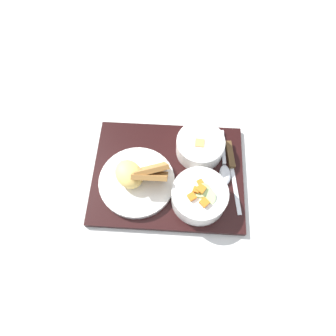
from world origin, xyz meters
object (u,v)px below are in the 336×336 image
object	(u,v)px
bowl_salad	(199,196)
knife	(231,161)
spoon	(224,166)
bowl_soup	(200,146)
plate_main	(137,178)

from	to	relation	value
bowl_salad	knife	world-z (taller)	bowl_salad
knife	spoon	xyz separation A→B (m)	(0.02, 0.02, -0.00)
bowl_salad	bowl_soup	size ratio (longest dim) A/B	1.09
bowl_soup	knife	distance (m)	0.09
spoon	plate_main	bearing A→B (deg)	-78.51
plate_main	bowl_salad	bearing A→B (deg)	164.71
bowl_soup	plate_main	world-z (taller)	plate_main
bowl_salad	spoon	xyz separation A→B (m)	(-0.07, -0.09, -0.02)
plate_main	knife	bearing A→B (deg)	-164.11
bowl_salad	spoon	distance (m)	0.12
bowl_soup	spoon	world-z (taller)	bowl_soup
knife	bowl_salad	bearing A→B (deg)	-43.84
plate_main	spoon	size ratio (longest dim) A/B	1.20
bowl_salad	bowl_soup	distance (m)	0.14
plate_main	spoon	bearing A→B (deg)	-166.61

